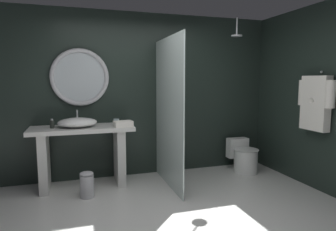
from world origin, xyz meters
TOP-DOWN VIEW (x-y plane):
  - ground_plane at (0.00, 0.00)m, footprint 5.76×5.76m
  - back_wall_panel at (0.00, 1.90)m, footprint 4.80×0.10m
  - side_wall_right at (2.35, 0.76)m, footprint 0.10×2.47m
  - vanity_counter at (-0.85, 1.54)m, footprint 1.44×0.59m
  - vessel_sink at (-0.91, 1.52)m, footprint 0.54×0.44m
  - tumbler_cup at (-0.35, 1.57)m, footprint 0.08×0.08m
  - soap_dispenser at (-1.25, 1.52)m, footprint 0.06×0.06m
  - round_wall_mirror at (-0.85, 1.81)m, footprint 0.85×0.07m
  - shower_glass_panel at (0.35, 1.21)m, footprint 0.02×1.27m
  - rain_shower_head at (1.50, 1.34)m, footprint 0.17×0.17m
  - hanging_bathrobe at (2.21, 0.42)m, footprint 0.20×0.60m
  - toilet at (1.76, 1.44)m, footprint 0.41×0.58m
  - waste_bin at (-0.82, 1.10)m, footprint 0.18×0.18m
  - folded_hand_towel at (-0.29, 1.34)m, footprint 0.28×0.20m

SIDE VIEW (x-z plane):
  - ground_plane at x=0.00m, z-range 0.00..0.00m
  - waste_bin at x=-0.82m, z-range 0.00..0.35m
  - toilet at x=1.76m, z-range -0.02..0.51m
  - vanity_counter at x=-0.85m, z-range 0.12..1.00m
  - folded_hand_towel at x=-0.29m, z-range 0.88..0.97m
  - tumbler_cup at x=-0.35m, z-range 0.88..0.97m
  - soap_dispenser at x=-1.25m, z-range 0.87..1.01m
  - vessel_sink at x=-0.91m, z-range 0.83..1.06m
  - shower_glass_panel at x=0.35m, z-range 0.00..2.15m
  - hanging_bathrobe at x=2.21m, z-range 0.85..1.67m
  - back_wall_panel at x=0.00m, z-range 0.00..2.60m
  - side_wall_right at x=2.35m, z-range 0.00..2.60m
  - round_wall_mirror at x=-0.85m, z-range 1.16..2.01m
  - rain_shower_head at x=1.50m, z-range 2.11..2.40m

